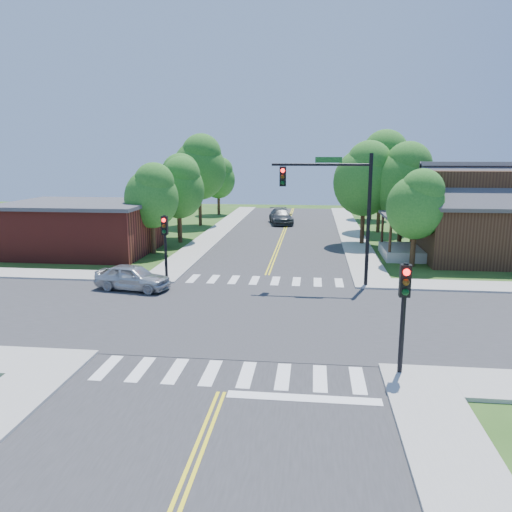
# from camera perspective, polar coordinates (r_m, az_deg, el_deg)

# --- Properties ---
(ground) EXTENTS (100.00, 100.00, 0.00)m
(ground) POSITION_cam_1_polar(r_m,az_deg,el_deg) (22.66, -0.51, -6.82)
(ground) COLOR #244716
(ground) RESTS_ON ground
(road_ns) EXTENTS (10.00, 90.00, 0.04)m
(road_ns) POSITION_cam_1_polar(r_m,az_deg,el_deg) (22.65, -0.51, -6.78)
(road_ns) COLOR #2D2D30
(road_ns) RESTS_ON ground
(road_ew) EXTENTS (90.00, 10.00, 0.04)m
(road_ew) POSITION_cam_1_polar(r_m,az_deg,el_deg) (22.65, -0.51, -6.76)
(road_ew) COLOR #2D2D30
(road_ew) RESTS_ON ground
(intersection_patch) EXTENTS (10.20, 10.20, 0.06)m
(intersection_patch) POSITION_cam_1_polar(r_m,az_deg,el_deg) (22.66, -0.51, -6.82)
(intersection_patch) COLOR #2D2D30
(intersection_patch) RESTS_ON ground
(sidewalk_ne) EXTENTS (40.00, 40.00, 0.14)m
(sidewalk_ne) POSITION_cam_1_polar(r_m,az_deg,el_deg) (40.04, 25.63, 0.25)
(sidewalk_ne) COLOR #9E9B93
(sidewalk_ne) RESTS_ON ground
(sidewalk_nw) EXTENTS (40.00, 40.00, 0.14)m
(sidewalk_nw) POSITION_cam_1_polar(r_m,az_deg,el_deg) (42.09, -19.58, 1.23)
(sidewalk_nw) COLOR #9E9B93
(sidewalk_nw) RESTS_ON ground
(crosswalk_north) EXTENTS (8.85, 2.00, 0.01)m
(crosswalk_north) POSITION_cam_1_polar(r_m,az_deg,el_deg) (28.56, 1.03, -2.82)
(crosswalk_north) COLOR white
(crosswalk_north) RESTS_ON ground
(crosswalk_south) EXTENTS (8.85, 2.00, 0.01)m
(crosswalk_south) POSITION_cam_1_polar(r_m,az_deg,el_deg) (16.93, -3.16, -13.27)
(crosswalk_south) COLOR white
(crosswalk_south) RESTS_ON ground
(centerline) EXTENTS (0.30, 90.00, 0.01)m
(centerline) POSITION_cam_1_polar(r_m,az_deg,el_deg) (22.64, -0.51, -6.71)
(centerline) COLOR yellow
(centerline) RESTS_ON ground
(stop_bar) EXTENTS (4.60, 0.45, 0.09)m
(stop_bar) POSITION_cam_1_polar(r_m,az_deg,el_deg) (15.49, 5.46, -16.00)
(stop_bar) COLOR white
(stop_bar) RESTS_ON ground
(signal_mast_ne) EXTENTS (5.30, 0.42, 7.20)m
(signal_mast_ne) POSITION_cam_1_polar(r_m,az_deg,el_deg) (27.05, 9.27, 6.55)
(signal_mast_ne) COLOR black
(signal_mast_ne) RESTS_ON ground
(signal_pole_se) EXTENTS (0.34, 0.42, 3.80)m
(signal_pole_se) POSITION_cam_1_polar(r_m,az_deg,el_deg) (16.60, 16.58, -4.63)
(signal_pole_se) COLOR black
(signal_pole_se) RESTS_ON ground
(signal_pole_nw) EXTENTS (0.34, 0.42, 3.80)m
(signal_pole_nw) POSITION_cam_1_polar(r_m,az_deg,el_deg) (28.50, -10.36, 2.33)
(signal_pole_nw) COLOR black
(signal_pole_nw) RESTS_ON ground
(house_ne) EXTENTS (13.05, 8.80, 7.11)m
(house_ne) POSITION_cam_1_polar(r_m,az_deg,el_deg) (37.88, 25.81, 4.64)
(house_ne) COLOR black
(house_ne) RESTS_ON ground
(building_nw) EXTENTS (10.40, 8.40, 3.73)m
(building_nw) POSITION_cam_1_polar(r_m,az_deg,el_deg) (38.79, -19.29, 3.13)
(building_nw) COLOR maroon
(building_nw) RESTS_ON ground
(tree_e_a) EXTENTS (3.70, 3.51, 6.28)m
(tree_e_a) POSITION_cam_1_polar(r_m,az_deg,el_deg) (33.26, 17.96, 5.78)
(tree_e_a) COLOR #382314
(tree_e_a) RESTS_ON ground
(tree_e_b) EXTENTS (4.77, 4.53, 8.11)m
(tree_e_b) POSITION_cam_1_polar(r_m,az_deg,el_deg) (39.97, 16.58, 8.48)
(tree_e_b) COLOR #382314
(tree_e_b) RESTS_ON ground
(tree_e_c) EXTENTS (5.48, 5.21, 9.32)m
(tree_e_c) POSITION_cam_1_polar(r_m,az_deg,el_deg) (47.25, 14.21, 9.98)
(tree_e_c) COLOR #382314
(tree_e_c) RESTS_ON ground
(tree_e_d) EXTENTS (4.36, 4.14, 7.41)m
(tree_e_d) POSITION_cam_1_polar(r_m,az_deg,el_deg) (56.41, 13.19, 8.96)
(tree_e_d) COLOR #382314
(tree_e_d) RESTS_ON ground
(tree_w_a) EXTENTS (3.87, 3.68, 6.59)m
(tree_w_a) POSITION_cam_1_polar(r_m,az_deg,el_deg) (36.67, -11.78, 6.91)
(tree_w_a) COLOR #382314
(tree_w_a) RESTS_ON ground
(tree_w_b) EXTENTS (4.25, 4.04, 7.22)m
(tree_w_b) POSITION_cam_1_polar(r_m,az_deg,el_deg) (42.86, -8.82, 8.22)
(tree_w_b) COLOR #382314
(tree_w_b) RESTS_ON ground
(tree_w_c) EXTENTS (5.37, 5.10, 9.13)m
(tree_w_c) POSITION_cam_1_polar(r_m,az_deg,el_deg) (50.63, -6.44, 10.21)
(tree_w_c) COLOR #382314
(tree_w_c) RESTS_ON ground
(tree_w_d) EXTENTS (3.99, 3.79, 6.78)m
(tree_w_d) POSITION_cam_1_polar(r_m,az_deg,el_deg) (59.83, -4.26, 8.97)
(tree_w_d) COLOR #382314
(tree_w_d) RESTS_ON ground
(tree_house) EXTENTS (4.83, 4.58, 8.20)m
(tree_house) POSITION_cam_1_polar(r_m,az_deg,el_deg) (40.22, 12.42, 8.80)
(tree_house) COLOR #382314
(tree_house) RESTS_ON ground
(tree_bldg) EXTENTS (4.12, 3.91, 7.00)m
(tree_bldg) POSITION_cam_1_polar(r_m,az_deg,el_deg) (40.97, -8.74, 7.87)
(tree_bldg) COLOR #382314
(tree_bldg) RESTS_ON ground
(car_silver) EXTENTS (3.08, 4.63, 1.38)m
(car_silver) POSITION_cam_1_polar(r_m,az_deg,el_deg) (27.35, -13.91, -2.43)
(car_silver) COLOR #B5B9BD
(car_silver) RESTS_ON ground
(car_dgrey) EXTENTS (4.07, 6.02, 1.52)m
(car_dgrey) POSITION_cam_1_polar(r_m,az_deg,el_deg) (51.76, 2.87, 4.49)
(car_dgrey) COLOR #333739
(car_dgrey) RESTS_ON ground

